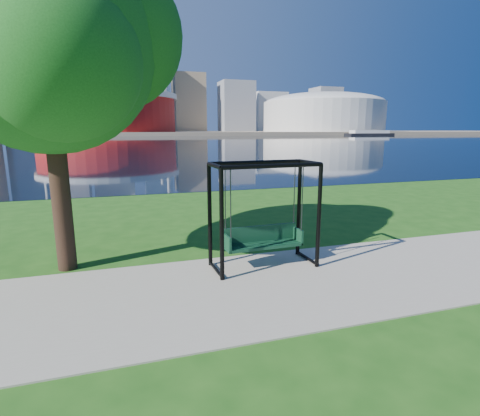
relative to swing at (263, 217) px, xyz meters
name	(u,v)px	position (x,y,z in m)	size (l,w,h in m)	color
ground	(252,278)	(-0.49, -0.63, -1.23)	(900.00, 900.00, 0.00)	#1E5114
path	(260,286)	(-0.49, -1.13, -1.21)	(120.00, 4.00, 0.03)	#9E937F
river	(131,142)	(-0.49, 101.37, -1.22)	(900.00, 180.00, 0.02)	black
far_bank	(124,133)	(-0.49, 305.37, -0.23)	(900.00, 228.00, 2.00)	#937F60
stadium	(106,111)	(-10.49, 234.37, 13.00)	(83.00, 83.00, 32.00)	maroon
arena	(323,112)	(134.51, 234.37, 14.65)	(84.00, 84.00, 26.56)	beige
skyline	(116,88)	(-4.76, 318.76, 34.66)	(392.00, 66.00, 96.50)	gray
swing	(263,217)	(0.00, 0.00, 0.00)	(2.53, 1.17, 2.54)	black
park_tree	(43,37)	(-4.57, 1.33, 3.96)	(6.02, 5.44, 7.48)	black
barge	(369,133)	(137.70, 184.66, 0.11)	(29.59, 7.98, 2.96)	black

